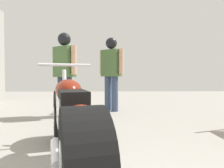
% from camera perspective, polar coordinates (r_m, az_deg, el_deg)
% --- Properties ---
extents(ground_plane, '(16.15, 16.15, 0.00)m').
position_cam_1_polar(ground_plane, '(3.36, -3.63, -11.51)').
color(ground_plane, gray).
extents(motorcycle_maroon_cruiser, '(0.84, 2.00, 0.94)m').
position_cam_1_polar(motorcycle_maroon_cruiser, '(1.89, -11.17, -10.26)').
color(motorcycle_maroon_cruiser, black).
rests_on(motorcycle_maroon_cruiser, ground_plane).
extents(mechanic_in_blue, '(0.57, 0.48, 1.65)m').
position_cam_1_polar(mechanic_in_blue, '(4.23, -12.85, 4.69)').
color(mechanic_in_blue, '#2D3851').
rests_on(mechanic_in_blue, ground_plane).
extents(mechanic_with_helmet, '(0.58, 0.49, 1.68)m').
position_cam_1_polar(mechanic_with_helmet, '(4.79, -0.21, 4.62)').
color(mechanic_with_helmet, '#384766').
rests_on(mechanic_with_helmet, ground_plane).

